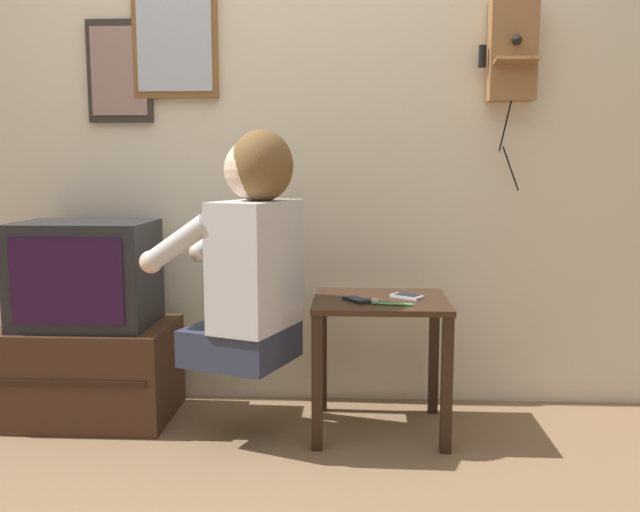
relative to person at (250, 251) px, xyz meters
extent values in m
plane|color=#846647|center=(0.03, -0.47, -0.74)|extent=(14.00, 14.00, 0.00)
cube|color=beige|center=(0.03, 0.51, 0.53)|extent=(6.80, 0.05, 2.55)
cube|color=#382316|center=(0.50, 0.12, -0.21)|extent=(0.53, 0.46, 0.02)
cube|color=black|center=(0.26, -0.08, -0.48)|extent=(0.04, 0.04, 0.52)
cube|color=black|center=(0.73, -0.08, -0.48)|extent=(0.04, 0.04, 0.52)
cube|color=black|center=(0.26, 0.33, -0.48)|extent=(0.04, 0.04, 0.52)
cube|color=black|center=(0.73, 0.33, -0.48)|extent=(0.04, 0.04, 0.52)
cube|color=#2D3347|center=(-0.04, 0.02, -0.36)|extent=(0.46, 0.46, 0.14)
cube|color=silver|center=(0.02, -0.01, -0.05)|extent=(0.34, 0.43, 0.48)
sphere|color=beige|center=(0.02, -0.01, 0.31)|extent=(0.23, 0.23, 0.23)
ellipsoid|color=brown|center=(0.05, -0.02, 0.32)|extent=(0.30, 0.31, 0.26)
cylinder|color=silver|center=(-0.25, -0.07, 0.04)|extent=(0.30, 0.18, 0.22)
cylinder|color=silver|center=(-0.14, 0.23, 0.04)|extent=(0.30, 0.18, 0.22)
sphere|color=beige|center=(-0.37, -0.03, -0.04)|extent=(0.09, 0.09, 0.09)
sphere|color=beige|center=(-0.26, 0.27, -0.04)|extent=(0.09, 0.09, 0.09)
cube|color=#422819|center=(-0.72, 0.21, -0.54)|extent=(0.70, 0.45, 0.40)
cube|color=black|center=(-0.72, -0.02, -0.52)|extent=(0.63, 0.01, 0.02)
cube|color=#232326|center=(-0.72, 0.20, -0.12)|extent=(0.54, 0.38, 0.43)
cube|color=#280F33|center=(-0.72, 0.01, -0.12)|extent=(0.44, 0.01, 0.34)
cube|color=olive|center=(1.04, 0.43, 0.79)|extent=(0.19, 0.11, 0.41)
cube|color=olive|center=(1.04, 0.35, 0.74)|extent=(0.17, 0.07, 0.03)
cone|color=black|center=(1.04, 0.33, 0.83)|extent=(0.04, 0.05, 0.04)
cylinder|color=black|center=(0.92, 0.43, 0.77)|extent=(0.03, 0.03, 0.09)
cylinder|color=black|center=(1.02, 0.42, 0.49)|extent=(0.04, 0.04, 0.22)
cylinder|color=black|center=(1.05, 0.42, 0.31)|extent=(0.07, 0.06, 0.19)
cube|color=#2D2823|center=(-0.64, 0.48, 0.73)|extent=(0.28, 0.02, 0.44)
cube|color=gray|center=(-0.64, 0.46, 0.73)|extent=(0.24, 0.01, 0.38)
cube|color=brown|center=(-0.39, 0.47, 0.90)|extent=(0.37, 0.03, 0.58)
cube|color=#B2BCC6|center=(-0.39, 0.46, 0.90)|extent=(0.32, 0.01, 0.53)
cube|color=black|center=(0.40, 0.07, -0.19)|extent=(0.12, 0.14, 0.01)
cube|color=black|center=(0.40, 0.07, -0.19)|extent=(0.10, 0.11, 0.00)
cube|color=silver|center=(0.60, 0.15, -0.19)|extent=(0.14, 0.12, 0.01)
cube|color=black|center=(0.60, 0.15, -0.19)|extent=(0.11, 0.10, 0.00)
cylinder|color=#4CBF66|center=(0.53, 0.00, -0.20)|extent=(0.16, 0.04, 0.01)
cube|color=white|center=(0.47, 0.01, -0.18)|extent=(0.03, 0.02, 0.01)
camera|label=1|loc=(0.39, -2.51, 0.32)|focal=38.00mm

